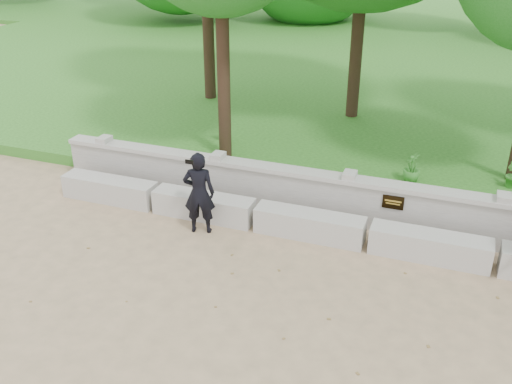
{
  "coord_description": "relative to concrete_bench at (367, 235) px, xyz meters",
  "views": [
    {
      "loc": [
        1.12,
        -6.42,
        5.02
      ],
      "look_at": [
        -1.85,
        1.57,
        0.86
      ],
      "focal_mm": 40.0,
      "sensor_mm": 36.0,
      "label": 1
    }
  ],
  "objects": [
    {
      "name": "parapet_wall",
      "position": [
        0.0,
        0.7,
        0.24
      ],
      "size": [
        12.5,
        0.35,
        0.9
      ],
      "color": "#AFACA5",
      "rests_on": "ground"
    },
    {
      "name": "concrete_bench",
      "position": [
        0.0,
        0.0,
        0.0
      ],
      "size": [
        11.9,
        0.45,
        0.45
      ],
      "color": "#BAB8B0",
      "rests_on": "ground"
    },
    {
      "name": "ground",
      "position": [
        -0.0,
        -1.9,
        -0.22
      ],
      "size": [
        80.0,
        80.0,
        0.0
      ],
      "primitive_type": "plane",
      "color": "tan",
      "rests_on": "ground"
    },
    {
      "name": "shrub_d",
      "position": [
        0.41,
        2.37,
        0.33
      ],
      "size": [
        0.35,
        0.38,
        0.6
      ],
      "primitive_type": "imported",
      "rotation": [
        0.0,
        0.0,
        4.86
      ],
      "color": "#38822C",
      "rests_on": "lawn"
    },
    {
      "name": "shrub_b",
      "position": [
        2.25,
        2.8,
        0.3
      ],
      "size": [
        0.29,
        0.34,
        0.54
      ],
      "primitive_type": "imported",
      "rotation": [
        0.0,
        0.0,
        1.77
      ],
      "color": "#38822C",
      "rests_on": "lawn"
    },
    {
      "name": "lawn",
      "position": [
        -0.0,
        12.1,
        -0.1
      ],
      "size": [
        40.0,
        22.0,
        0.25
      ],
      "primitive_type": "cube",
      "color": "#265819",
      "rests_on": "ground"
    },
    {
      "name": "man_main",
      "position": [
        -2.83,
        -0.48,
        0.52
      ],
      "size": [
        0.62,
        0.58,
        1.48
      ],
      "color": "black",
      "rests_on": "ground"
    },
    {
      "name": "shrub_a",
      "position": [
        -3.88,
        3.09,
        0.33
      ],
      "size": [
        0.38,
        0.37,
        0.6
      ],
      "primitive_type": "imported",
      "rotation": [
        0.0,
        0.0,
        0.69
      ],
      "color": "#38822C",
      "rests_on": "lawn"
    }
  ]
}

